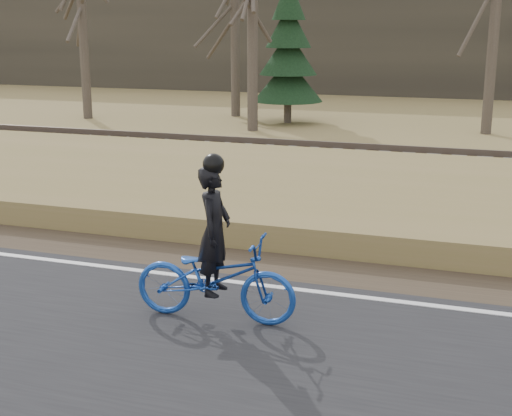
% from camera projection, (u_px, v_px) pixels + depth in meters
% --- Properties ---
extents(ground, '(120.00, 120.00, 0.00)m').
position_uv_depth(ground, '(183.00, 285.00, 10.20)').
color(ground, olive).
rests_on(ground, ground).
extents(road, '(120.00, 6.00, 0.06)m').
position_uv_depth(road, '(91.00, 359.00, 7.90)').
color(road, black).
rests_on(road, ground).
extents(edge_line, '(120.00, 0.12, 0.01)m').
position_uv_depth(edge_line, '(189.00, 276.00, 10.37)').
color(edge_line, silver).
rests_on(edge_line, road).
extents(shoulder, '(120.00, 1.60, 0.04)m').
position_uv_depth(shoulder, '(214.00, 259.00, 11.30)').
color(shoulder, '#473A2B').
rests_on(shoulder, ground).
extents(embankment, '(120.00, 5.00, 0.44)m').
position_uv_depth(embankment, '(271.00, 203.00, 14.00)').
color(embankment, olive).
rests_on(embankment, ground).
extents(ballast, '(120.00, 3.00, 0.45)m').
position_uv_depth(ballast, '(317.00, 167.00, 17.49)').
color(ballast, slate).
rests_on(ballast, ground).
extents(railroad, '(120.00, 2.40, 0.29)m').
position_uv_depth(railroad, '(317.00, 154.00, 17.41)').
color(railroad, black).
rests_on(railroad, ballast).
extents(treeline_backdrop, '(120.00, 4.00, 6.00)m').
position_uv_depth(treeline_backdrop, '(419.00, 36.00, 36.97)').
color(treeline_backdrop, '#383328').
rests_on(treeline_backdrop, ground).
extents(cyclist, '(2.09, 0.83, 2.09)m').
position_uv_depth(cyclist, '(215.00, 269.00, 8.74)').
color(cyclist, '#163F9A').
rests_on(cyclist, road).
extents(bare_tree_far_left, '(0.36, 0.36, 7.74)m').
position_uv_depth(bare_tree_far_left, '(82.00, 17.00, 27.13)').
color(bare_tree_far_left, brown).
rests_on(bare_tree_far_left, ground).
extents(bare_tree_left, '(0.36, 0.36, 8.43)m').
position_uv_depth(bare_tree_left, '(235.00, 8.00, 27.73)').
color(bare_tree_left, brown).
rests_on(bare_tree_left, ground).
extents(bare_tree_near_left, '(0.36, 0.36, 6.22)m').
position_uv_depth(bare_tree_near_left, '(252.00, 39.00, 24.11)').
color(bare_tree_near_left, brown).
rests_on(bare_tree_near_left, ground).
extents(conifer, '(2.60, 2.60, 5.31)m').
position_uv_depth(conifer, '(288.00, 55.00, 26.26)').
color(conifer, brown).
rests_on(conifer, ground).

